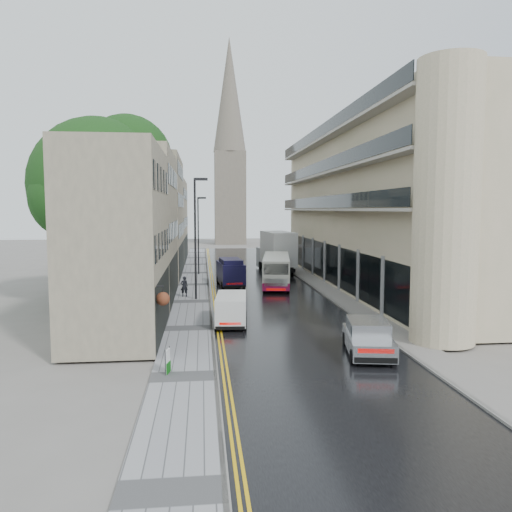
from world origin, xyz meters
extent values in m
plane|color=slate|center=(0.00, 0.00, 0.00)|extent=(200.00, 200.00, 0.00)
cube|color=black|center=(0.00, 27.50, 0.01)|extent=(9.00, 85.00, 0.02)
cube|color=gray|center=(-5.85, 27.50, 0.06)|extent=(2.70, 85.00, 0.12)
cube|color=slate|center=(5.40, 27.50, 0.06)|extent=(1.80, 85.00, 0.12)
imported|color=black|center=(-6.47, 21.29, 0.91)|extent=(0.64, 0.49, 1.57)
camera|label=1|loc=(-5.06, -17.20, 6.84)|focal=35.00mm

